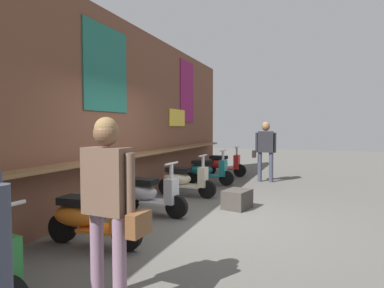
# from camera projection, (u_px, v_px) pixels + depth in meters

# --- Properties ---
(ground_plane) EXTENTS (36.67, 36.67, 0.00)m
(ground_plane) POSITION_uv_depth(u_px,v_px,m) (205.00, 220.00, 5.54)
(ground_plane) COLOR #56544F
(market_stall_facade) EXTENTS (13.10, 0.61, 3.73)m
(market_stall_facade) POSITION_uv_depth(u_px,v_px,m) (105.00, 112.00, 6.16)
(market_stall_facade) COLOR brown
(market_stall_facade) RESTS_ON ground_plane
(scooter_orange) EXTENTS (0.47, 1.40, 0.97)m
(scooter_orange) POSITION_uv_depth(u_px,v_px,m) (88.00, 217.00, 4.32)
(scooter_orange) COLOR orange
(scooter_orange) RESTS_ON ground_plane
(scooter_silver) EXTENTS (0.48, 1.40, 0.97)m
(scooter_silver) POSITION_uv_depth(u_px,v_px,m) (148.00, 193.00, 5.85)
(scooter_silver) COLOR #B2B5BA
(scooter_silver) RESTS_ON ground_plane
(scooter_cream) EXTENTS (0.46, 1.40, 0.97)m
(scooter_cream) POSITION_uv_depth(u_px,v_px,m) (183.00, 179.00, 7.42)
(scooter_cream) COLOR beige
(scooter_cream) RESTS_ON ground_plane
(scooter_teal) EXTENTS (0.46, 1.40, 0.97)m
(scooter_teal) POSITION_uv_depth(u_px,v_px,m) (206.00, 170.00, 8.98)
(scooter_teal) COLOR #197075
(scooter_teal) RESTS_ON ground_plane
(scooter_red) EXTENTS (0.46, 1.40, 0.97)m
(scooter_red) POSITION_uv_depth(u_px,v_px,m) (222.00, 164.00, 10.50)
(scooter_red) COLOR red
(scooter_red) RESTS_ON ground_plane
(shopper_with_handbag) EXTENTS (0.27, 0.66, 1.67)m
(shopper_with_handbag) POSITION_uv_depth(u_px,v_px,m) (108.00, 192.00, 2.83)
(shopper_with_handbag) COLOR gray
(shopper_with_handbag) RESTS_ON ground_plane
(shopper_passing) EXTENTS (0.30, 0.67, 1.73)m
(shopper_passing) POSITION_uv_depth(u_px,v_px,m) (265.00, 145.00, 9.35)
(shopper_passing) COLOR #383D4C
(shopper_passing) RESTS_ON ground_plane
(merchandise_crate) EXTENTS (0.63, 0.55, 0.36)m
(merchandise_crate) POSITION_uv_depth(u_px,v_px,m) (237.00, 199.00, 6.32)
(merchandise_crate) COLOR #3D3833
(merchandise_crate) RESTS_ON ground_plane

